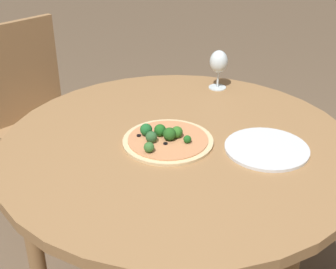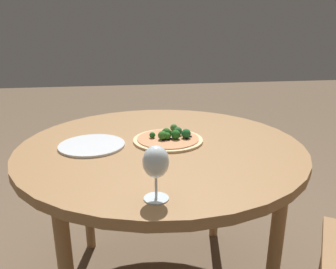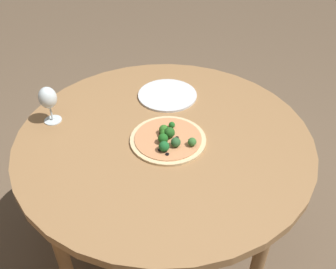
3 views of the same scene
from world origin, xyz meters
The scene contains 5 objects.
dining_table centered at (0.00, 0.00, 0.68)m, with size 1.18×1.18×0.75m.
chair centered at (-0.78, 0.52, 0.51)m, with size 0.56×0.56×0.94m.
pizza centered at (-0.04, -0.02, 0.76)m, with size 0.30×0.30×0.06m.
wine_glass centered at (0.08, 0.47, 0.86)m, with size 0.07×0.07×0.16m.
plate_near centered at (0.29, 0.00, 0.75)m, with size 0.27×0.27×0.01m.
Camera 1 is at (0.24, -1.32, 1.51)m, focal length 50.00 mm.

